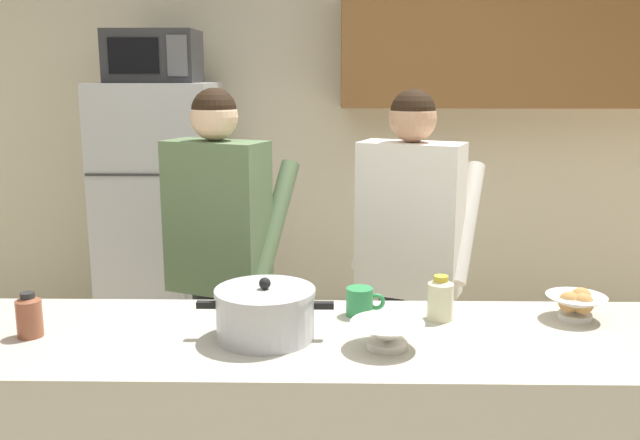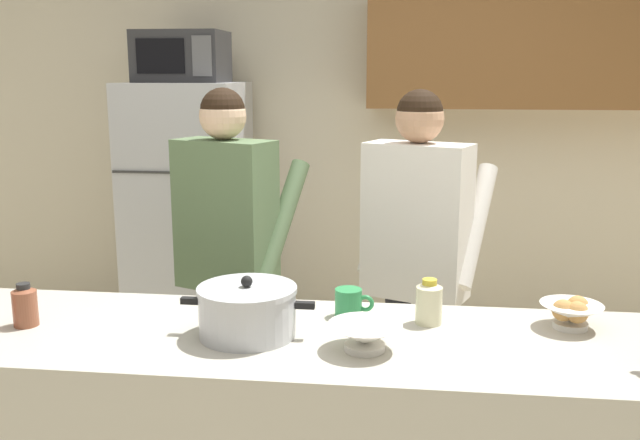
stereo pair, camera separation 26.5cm
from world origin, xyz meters
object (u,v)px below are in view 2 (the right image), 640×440
(person_by_sink, at_px, (417,242))
(bread_bowl, at_px, (571,313))
(cooking_pot, at_px, (247,311))
(bottle_far_corner, at_px, (429,302))
(coffee_mug, at_px, (349,303))
(bottle_mid_counter, at_px, (25,305))
(refrigerator, at_px, (190,227))
(empty_bowl, at_px, (365,335))
(person_near_pot, at_px, (227,235))
(microwave, at_px, (182,57))

(person_by_sink, xyz_separation_m, bread_bowl, (0.48, -0.64, -0.06))
(cooking_pot, xyz_separation_m, bread_bowl, (1.01, 0.18, -0.03))
(bottle_far_corner, bearing_deg, cooking_pot, -162.90)
(cooking_pot, distance_m, coffee_mug, 0.37)
(bottle_mid_counter, distance_m, bottle_far_corner, 1.30)
(refrigerator, height_order, bottle_mid_counter, refrigerator)
(empty_bowl, bearing_deg, person_near_pot, 125.21)
(refrigerator, relative_size, microwave, 3.47)
(coffee_mug, relative_size, bottle_far_corner, 0.88)
(microwave, height_order, bottle_far_corner, microwave)
(person_near_pot, relative_size, cooking_pot, 3.95)
(bread_bowl, xyz_separation_m, empty_bowl, (-0.64, -0.26, -0.01))
(empty_bowl, bearing_deg, person_by_sink, 79.67)
(microwave, bearing_deg, coffee_mug, -56.92)
(person_near_pot, distance_m, bread_bowl, 1.44)
(coffee_mug, bearing_deg, empty_bowl, -76.56)
(microwave, distance_m, cooking_pot, 2.16)
(bread_bowl, height_order, bottle_mid_counter, bottle_mid_counter)
(bread_bowl, bearing_deg, refrigerator, 136.49)
(person_by_sink, relative_size, empty_bowl, 7.51)
(cooking_pot, xyz_separation_m, empty_bowl, (0.37, -0.08, -0.03))
(cooking_pot, xyz_separation_m, bottle_far_corner, (0.56, 0.17, -0.01))
(refrigerator, xyz_separation_m, bottle_mid_counter, (0.04, -1.87, 0.16))
(refrigerator, bearing_deg, cooking_pot, -67.65)
(person_by_sink, height_order, bottle_mid_counter, person_by_sink)
(microwave, xyz_separation_m, coffee_mug, (1.07, -1.64, -0.84))
(microwave, distance_m, coffee_mug, 2.13)
(person_by_sink, distance_m, bread_bowl, 0.80)
(bottle_mid_counter, height_order, bottle_far_corner, bottle_far_corner)
(cooking_pot, height_order, empty_bowl, cooking_pot)
(refrigerator, bearing_deg, microwave, -89.93)
(cooking_pot, xyz_separation_m, coffee_mug, (0.30, 0.21, -0.03))
(person_near_pot, bearing_deg, cooking_pot, -71.82)
(microwave, relative_size, coffee_mug, 3.66)
(person_near_pot, bearing_deg, bottle_far_corner, -38.34)
(person_by_sink, relative_size, bottle_far_corner, 11.08)
(person_by_sink, relative_size, coffee_mug, 12.65)
(cooking_pot, height_order, bread_bowl, cooking_pot)
(refrigerator, distance_m, cooking_pot, 2.03)
(person_near_pot, height_order, bottle_mid_counter, person_near_pot)
(refrigerator, height_order, empty_bowl, refrigerator)
(empty_bowl, distance_m, bottle_mid_counter, 1.10)
(person_by_sink, height_order, bread_bowl, person_by_sink)
(person_by_sink, bearing_deg, refrigerator, 141.09)
(person_by_sink, distance_m, empty_bowl, 0.91)
(person_near_pot, height_order, cooking_pot, person_near_pot)
(microwave, bearing_deg, empty_bowl, -59.43)
(cooking_pot, relative_size, bottle_far_corner, 2.81)
(cooking_pot, bearing_deg, person_near_pot, 108.18)
(cooking_pot, height_order, bottle_far_corner, cooking_pot)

